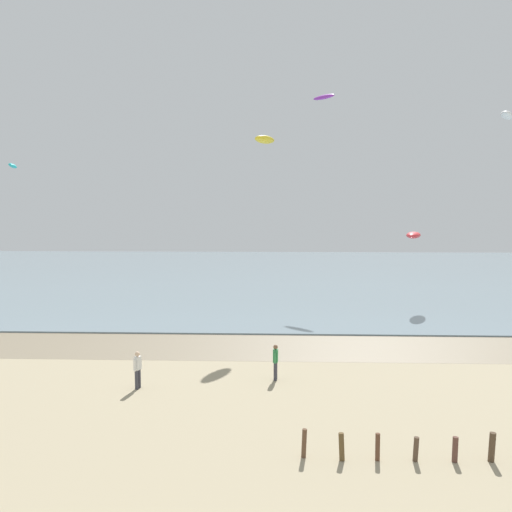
% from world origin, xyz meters
% --- Properties ---
extents(wet_sand_strip, '(120.00, 6.22, 0.01)m').
position_xyz_m(wet_sand_strip, '(0.00, 24.54, 0.00)').
color(wet_sand_strip, '#84755B').
rests_on(wet_sand_strip, ground).
extents(sea, '(160.00, 70.00, 0.10)m').
position_xyz_m(sea, '(0.00, 62.65, 0.05)').
color(sea, gray).
rests_on(sea, ground).
extents(person_nearest_camera, '(0.31, 0.55, 1.71)m').
position_xyz_m(person_nearest_camera, '(-5.24, 16.79, 0.92)').
color(person_nearest_camera, '#383842').
rests_on(person_nearest_camera, ground).
extents(person_by_waterline, '(0.25, 0.57, 1.71)m').
position_xyz_m(person_by_waterline, '(1.02, 18.30, 0.92)').
color(person_by_waterline, '#383842').
rests_on(person_by_waterline, ground).
extents(kite_aloft_0, '(2.20, 3.61, 0.57)m').
position_xyz_m(kite_aloft_0, '(12.33, 38.21, 6.05)').
color(kite_aloft_0, red).
extents(kite_aloft_1, '(2.49, 2.48, 0.72)m').
position_xyz_m(kite_aloft_1, '(5.56, 47.00, 19.09)').
color(kite_aloft_1, purple).
extents(kite_aloft_3, '(1.42, 2.23, 0.57)m').
position_xyz_m(kite_aloft_3, '(-21.76, 39.26, 11.92)').
color(kite_aloft_3, '#19B2B7').
extents(kite_aloft_6, '(2.28, 3.44, 0.79)m').
position_xyz_m(kite_aloft_6, '(20.69, 40.99, 16.22)').
color(kite_aloft_6, white).
extents(kite_aloft_7, '(1.94, 2.79, 0.66)m').
position_xyz_m(kite_aloft_7, '(0.18, 31.19, 13.00)').
color(kite_aloft_7, yellow).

